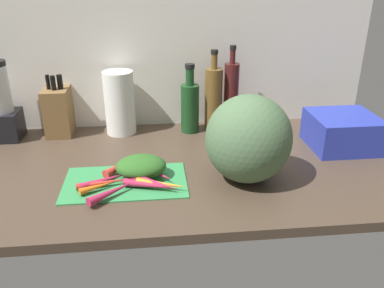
# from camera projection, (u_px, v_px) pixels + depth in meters

# --- Properties ---
(ground_plane) EXTENTS (1.70, 0.80, 0.03)m
(ground_plane) POSITION_uv_depth(u_px,v_px,m) (165.00, 167.00, 1.35)
(ground_plane) COLOR #47382B
(wall_back) EXTENTS (1.70, 0.03, 0.60)m
(wall_back) POSITION_uv_depth(u_px,v_px,m) (159.00, 52.00, 1.57)
(wall_back) COLOR silver
(wall_back) RESTS_ON ground_plane
(cutting_board) EXTENTS (0.38, 0.22, 0.01)m
(cutting_board) POSITION_uv_depth(u_px,v_px,m) (125.00, 182.00, 1.22)
(cutting_board) COLOR #338C4C
(cutting_board) RESTS_ON ground_plane
(carrot_0) EXTENTS (0.14, 0.12, 0.03)m
(carrot_0) POSITION_uv_depth(u_px,v_px,m) (112.00, 192.00, 1.13)
(carrot_0) COLOR #B2264C
(carrot_0) RESTS_ON cutting_board
(carrot_1) EXTENTS (0.11, 0.07, 0.02)m
(carrot_1) POSITION_uv_depth(u_px,v_px,m) (149.00, 162.00, 1.31)
(carrot_1) COLOR #B2264C
(carrot_1) RESTS_ON cutting_board
(carrot_2) EXTENTS (0.16, 0.10, 0.02)m
(carrot_2) POSITION_uv_depth(u_px,v_px,m) (107.00, 179.00, 1.20)
(carrot_2) COLOR #B2264C
(carrot_2) RESTS_ON cutting_board
(carrot_3) EXTENTS (0.10, 0.07, 0.02)m
(carrot_3) POSITION_uv_depth(u_px,v_px,m) (97.00, 187.00, 1.16)
(carrot_3) COLOR orange
(carrot_3) RESTS_ON cutting_board
(carrot_4) EXTENTS (0.17, 0.08, 0.02)m
(carrot_4) POSITION_uv_depth(u_px,v_px,m) (151.00, 185.00, 1.17)
(carrot_4) COLOR #B2264C
(carrot_4) RESTS_ON cutting_board
(carrot_5) EXTENTS (0.13, 0.13, 0.03)m
(carrot_5) POSITION_uv_depth(u_px,v_px,m) (154.00, 172.00, 1.24)
(carrot_5) COLOR #B2264C
(carrot_5) RESTS_ON cutting_board
(carrot_6) EXTENTS (0.15, 0.07, 0.03)m
(carrot_6) POSITION_uv_depth(u_px,v_px,m) (162.00, 184.00, 1.17)
(carrot_6) COLOR orange
(carrot_6) RESTS_ON cutting_board
(carrot_7) EXTENTS (0.17, 0.06, 0.02)m
(carrot_7) POSITION_uv_depth(u_px,v_px,m) (106.00, 182.00, 1.19)
(carrot_7) COLOR red
(carrot_7) RESTS_ON cutting_board
(carrot_8) EXTENTS (0.12, 0.14, 0.03)m
(carrot_8) POSITION_uv_depth(u_px,v_px,m) (123.00, 165.00, 1.28)
(carrot_8) COLOR red
(carrot_8) RESTS_ON cutting_board
(carrot_9) EXTENTS (0.14, 0.10, 0.03)m
(carrot_9) POSITION_uv_depth(u_px,v_px,m) (154.00, 183.00, 1.17)
(carrot_9) COLOR #B2264C
(carrot_9) RESTS_ON cutting_board
(carrot_greens_pile) EXTENTS (0.16, 0.12, 0.07)m
(carrot_greens_pile) POSITION_uv_depth(u_px,v_px,m) (141.00, 166.00, 1.23)
(carrot_greens_pile) COLOR #2D6023
(carrot_greens_pile) RESTS_ON cutting_board
(winter_squash) EXTENTS (0.26, 0.25, 0.27)m
(winter_squash) POSITION_uv_depth(u_px,v_px,m) (248.00, 139.00, 1.19)
(winter_squash) COLOR #4C6B47
(winter_squash) RESTS_ON ground_plane
(knife_block) EXTENTS (0.10, 0.14, 0.24)m
(knife_block) POSITION_uv_depth(u_px,v_px,m) (59.00, 111.00, 1.55)
(knife_block) COLOR brown
(knife_block) RESTS_ON ground_plane
(blender_appliance) EXTENTS (0.12, 0.12, 0.30)m
(blender_appliance) POSITION_uv_depth(u_px,v_px,m) (1.00, 107.00, 1.48)
(blender_appliance) COLOR black
(blender_appliance) RESTS_ON ground_plane
(paper_towel_roll) EXTENTS (0.12, 0.12, 0.25)m
(paper_towel_roll) POSITION_uv_depth(u_px,v_px,m) (120.00, 103.00, 1.54)
(paper_towel_roll) COLOR white
(paper_towel_roll) RESTS_ON ground_plane
(bottle_0) EXTENTS (0.07, 0.07, 0.27)m
(bottle_0) POSITION_uv_depth(u_px,v_px,m) (190.00, 106.00, 1.56)
(bottle_0) COLOR #19421E
(bottle_0) RESTS_ON ground_plane
(bottle_1) EXTENTS (0.07, 0.07, 0.32)m
(bottle_1) POSITION_uv_depth(u_px,v_px,m) (213.00, 98.00, 1.57)
(bottle_1) COLOR brown
(bottle_1) RESTS_ON ground_plane
(bottle_2) EXTENTS (0.06, 0.06, 0.34)m
(bottle_2) POSITION_uv_depth(u_px,v_px,m) (231.00, 95.00, 1.59)
(bottle_2) COLOR #471919
(bottle_2) RESTS_ON ground_plane
(dish_rack) EXTENTS (0.23, 0.22, 0.12)m
(dish_rack) POSITION_uv_depth(u_px,v_px,m) (342.00, 131.00, 1.44)
(dish_rack) COLOR #2838AD
(dish_rack) RESTS_ON ground_plane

